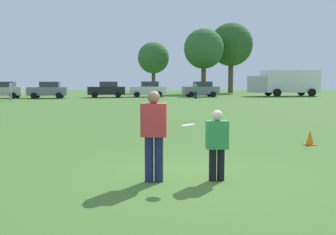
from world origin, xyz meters
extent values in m
plane|color=#47702D|center=(0.00, 0.00, 0.00)|extent=(146.73, 146.73, 0.00)
cylinder|color=#1E234C|center=(-0.80, -0.24, 0.46)|extent=(0.17, 0.17, 0.92)
cylinder|color=#1E234C|center=(-0.60, -0.26, 0.46)|extent=(0.17, 0.17, 0.92)
cube|color=red|center=(-0.70, -0.25, 1.25)|extent=(0.54, 0.35, 0.66)
sphere|color=#8C664C|center=(-0.70, -0.25, 1.70)|extent=(0.25, 0.25, 0.25)
cylinder|color=black|center=(0.66, -0.26, 0.33)|extent=(0.15, 0.15, 0.66)
cylinder|color=black|center=(0.49, -0.26, 0.33)|extent=(0.15, 0.15, 0.66)
cube|color=#338C4C|center=(0.57, -0.26, 0.94)|extent=(0.43, 0.25, 0.57)
sphere|color=beige|center=(0.57, -0.26, 1.33)|extent=(0.22, 0.22, 0.22)
cylinder|color=white|center=(-0.04, -0.46, 1.16)|extent=(0.27, 0.27, 0.07)
cube|color=#D8590C|center=(4.35, 3.84, 0.01)|extent=(0.32, 0.32, 0.03)
cone|color=orange|center=(4.35, 3.84, 0.26)|extent=(0.24, 0.24, 0.45)
cube|color=#B7AD99|center=(-15.94, 36.03, 0.78)|extent=(4.30, 2.06, 0.90)
cube|color=#2D333D|center=(-15.69, 36.04, 1.50)|extent=(2.10, 1.76, 0.64)
cylinder|color=black|center=(-14.58, 35.11, 0.33)|extent=(0.67, 0.26, 0.66)
cylinder|color=black|center=(-14.70, 37.11, 0.33)|extent=(0.67, 0.26, 0.66)
cube|color=slate|center=(-11.02, 35.73, 0.78)|extent=(4.30, 2.06, 0.90)
cube|color=#2D333D|center=(-10.77, 35.74, 1.50)|extent=(2.10, 1.76, 0.64)
cylinder|color=black|center=(-12.25, 34.65, 0.33)|extent=(0.67, 0.26, 0.66)
cylinder|color=black|center=(-12.38, 36.64, 0.33)|extent=(0.67, 0.26, 0.66)
cylinder|color=black|center=(-9.66, 34.81, 0.33)|extent=(0.67, 0.26, 0.66)
cylinder|color=black|center=(-9.78, 36.81, 0.33)|extent=(0.67, 0.26, 0.66)
cube|color=black|center=(-4.76, 37.26, 0.78)|extent=(4.30, 2.06, 0.90)
cube|color=#2D333D|center=(-4.51, 37.28, 1.50)|extent=(2.10, 1.76, 0.64)
cylinder|color=black|center=(-6.00, 36.18, 0.33)|extent=(0.67, 0.26, 0.66)
cylinder|color=black|center=(-6.13, 38.18, 0.33)|extent=(0.67, 0.26, 0.66)
cylinder|color=black|center=(-3.40, 36.34, 0.33)|extent=(0.67, 0.26, 0.66)
cylinder|color=black|center=(-3.53, 38.34, 0.33)|extent=(0.67, 0.26, 0.66)
cube|color=silver|center=(-0.05, 38.48, 0.78)|extent=(4.30, 2.06, 0.90)
cube|color=#2D333D|center=(0.20, 38.50, 1.50)|extent=(2.10, 1.76, 0.64)
cylinder|color=black|center=(-1.29, 37.40, 0.33)|extent=(0.67, 0.26, 0.66)
cylinder|color=black|center=(-1.41, 39.40, 0.33)|extent=(0.67, 0.26, 0.66)
cylinder|color=black|center=(1.31, 37.57, 0.33)|extent=(0.67, 0.26, 0.66)
cylinder|color=black|center=(1.19, 39.56, 0.33)|extent=(0.67, 0.26, 0.66)
cube|color=slate|center=(6.22, 38.02, 0.78)|extent=(4.30, 2.06, 0.90)
cube|color=#2D333D|center=(6.47, 38.04, 1.50)|extent=(2.10, 1.76, 0.64)
cylinder|color=black|center=(4.98, 36.94, 0.33)|extent=(0.67, 0.26, 0.66)
cylinder|color=black|center=(4.85, 38.94, 0.33)|extent=(0.67, 0.26, 0.66)
cylinder|color=black|center=(7.58, 37.11, 0.33)|extent=(0.67, 0.26, 0.66)
cylinder|color=black|center=(7.45, 39.10, 0.33)|extent=(0.67, 0.26, 0.66)
cube|color=white|center=(17.57, 39.30, 1.83)|extent=(6.94, 2.92, 2.70)
cube|color=#B2B2B7|center=(13.38, 39.03, 1.48)|extent=(1.94, 2.41, 2.00)
cylinder|color=black|center=(15.45, 37.79, 0.48)|extent=(0.98, 0.34, 0.96)
cylinder|color=black|center=(15.28, 40.52, 0.48)|extent=(0.98, 0.34, 0.96)
cylinder|color=black|center=(19.87, 38.07, 0.48)|extent=(0.98, 0.34, 0.96)
cylinder|color=black|center=(19.69, 40.80, 0.48)|extent=(0.98, 0.34, 0.96)
cylinder|color=#1E234C|center=(5.07, 33.64, 0.39)|extent=(0.15, 0.15, 0.78)
cylinder|color=#1E234C|center=(4.92, 33.58, 0.39)|extent=(0.15, 0.15, 0.78)
cube|color=#338C4C|center=(5.00, 33.61, 1.06)|extent=(0.48, 0.39, 0.55)
sphere|color=beige|center=(5.00, 33.61, 1.44)|extent=(0.21, 0.21, 0.21)
cylinder|color=gray|center=(-13.51, 31.19, 0.43)|extent=(0.16, 0.16, 0.87)
cylinder|color=gray|center=(-13.46, 31.02, 0.43)|extent=(0.16, 0.16, 0.87)
cube|color=#9EC6E5|center=(-13.48, 31.10, 1.17)|extent=(0.40, 0.53, 0.61)
sphere|color=beige|center=(-13.48, 31.10, 1.59)|extent=(0.23, 0.23, 0.23)
cylinder|color=brown|center=(1.14, 51.87, 1.66)|extent=(0.55, 0.55, 3.32)
sphere|color=#33662D|center=(1.14, 51.87, 5.34)|extent=(4.75, 4.75, 4.75)
cylinder|color=brown|center=(8.21, 47.95, 2.00)|extent=(0.67, 0.67, 4.01)
sphere|color=#33662D|center=(8.21, 47.95, 6.44)|extent=(5.73, 5.73, 5.73)
cylinder|color=brown|center=(13.06, 51.78, 2.30)|extent=(0.77, 0.77, 4.60)
sphere|color=#285623|center=(13.06, 51.78, 7.39)|extent=(6.57, 6.57, 6.57)
camera|label=1|loc=(-0.98, -7.94, 2.05)|focal=41.80mm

